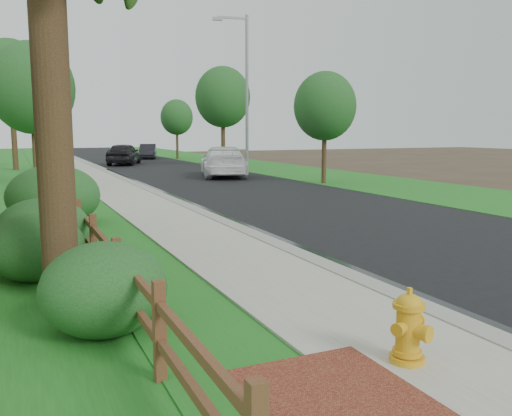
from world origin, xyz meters
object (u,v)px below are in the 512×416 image
ranch_fence (85,229)px  white_suv (223,161)px  fire_hydrant (409,328)px  dark_car_mid (124,154)px  streetlight (244,84)px

ranch_fence → white_suv: (9.58, 17.35, 0.25)m
fire_hydrant → dark_car_mid: dark_car_mid is taller
fire_hydrant → streetlight: 29.16m
ranch_fence → streetlight: size_ratio=1.77×
fire_hydrant → dark_car_mid: size_ratio=0.17×
streetlight → fire_hydrant: bearing=-109.5°
streetlight → ranch_fence: bearing=-120.8°
ranch_fence → streetlight: streetlight is taller
dark_car_mid → white_suv: bearing=126.0°
white_suv → streetlight: (2.54, 2.95, 4.55)m
dark_car_mid → streetlight: (5.63, -10.03, 4.58)m
fire_hydrant → dark_car_mid: 37.34m
ranch_fence → dark_car_mid: bearing=77.9°
white_suv → dark_car_mid: size_ratio=1.21×
streetlight → white_suv: bearing=-130.6°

